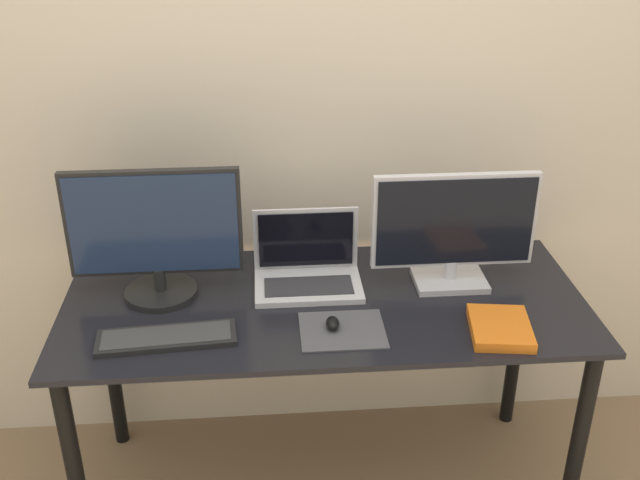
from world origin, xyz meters
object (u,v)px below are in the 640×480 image
laptop (307,266)px  mouse (333,323)px  book (500,328)px  keyboard (167,338)px  monitor_right (454,229)px  monitor_left (155,235)px

laptop → mouse: laptop is taller
laptop → book: bearing=-32.1°
keyboard → book: (0.92, -0.04, 0.01)m
monitor_right → keyboard: (-0.85, -0.25, -0.18)m
mouse → keyboard: bearing=-177.8°
laptop → monitor_left: bearing=-174.7°
monitor_left → keyboard: (0.04, -0.25, -0.19)m
monitor_left → keyboard: bearing=-80.6°
book → monitor_left: bearing=163.6°
keyboard → mouse: bearing=2.2°
monitor_right → keyboard: bearing=-163.7°
laptop → keyboard: laptop is taller
monitor_right → monitor_left: bearing=-180.0°
monitor_right → book: size_ratio=2.22×
keyboard → book: size_ratio=1.72×
monitor_left → monitor_right: 0.89m
monitor_left → monitor_right: (0.89, 0.00, -0.02)m
laptop → keyboard: 0.50m
laptop → keyboard: bearing=-144.4°
monitor_right → mouse: bearing=-149.3°
monitor_left → laptop: size_ratio=1.55×
monitor_right → book: 0.34m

